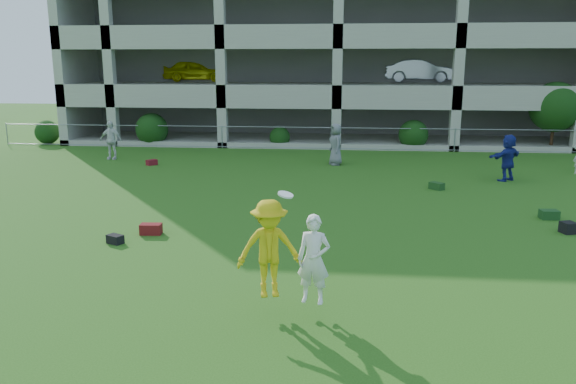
# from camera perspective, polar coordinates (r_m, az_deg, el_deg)

# --- Properties ---
(ground) EXTENTS (100.00, 100.00, 0.00)m
(ground) POSITION_cam_1_polar(r_m,az_deg,el_deg) (10.91, 3.09, -10.85)
(ground) COLOR #235114
(ground) RESTS_ON ground
(bystander_b) EXTENTS (1.06, 0.47, 1.79)m
(bystander_b) POSITION_cam_1_polar(r_m,az_deg,el_deg) (27.51, -17.56, 5.04)
(bystander_b) COLOR silver
(bystander_b) RESTS_ON ground
(bystander_c) EXTENTS (0.85, 1.03, 1.83)m
(bystander_c) POSITION_cam_1_polar(r_m,az_deg,el_deg) (24.86, 4.88, 4.85)
(bystander_c) COLOR slate
(bystander_c) RESTS_ON ground
(bystander_d) EXTENTS (1.62, 1.44, 1.78)m
(bystander_d) POSITION_cam_1_polar(r_m,az_deg,el_deg) (22.94, 21.42, 3.27)
(bystander_d) COLOR navy
(bystander_d) RESTS_ON ground
(bag_red_a) EXTENTS (0.57, 0.34, 0.28)m
(bag_red_a) POSITION_cam_1_polar(r_m,az_deg,el_deg) (15.22, -13.75, -3.68)
(bag_red_a) COLOR #510E11
(bag_red_a) RESTS_ON ground
(bag_black_b) EXTENTS (0.47, 0.40, 0.22)m
(bag_black_b) POSITION_cam_1_polar(r_m,az_deg,el_deg) (14.71, -17.15, -4.60)
(bag_black_b) COLOR black
(bag_black_b) RESTS_ON ground
(bag_green_c) EXTENTS (0.52, 0.38, 0.26)m
(bag_green_c) POSITION_cam_1_polar(r_m,az_deg,el_deg) (17.90, 25.00, -2.08)
(bag_green_c) COLOR #153C19
(bag_green_c) RESTS_ON ground
(crate_d) EXTENTS (0.44, 0.44, 0.30)m
(crate_d) POSITION_cam_1_polar(r_m,az_deg,el_deg) (16.63, 26.60, -3.25)
(crate_d) COLOR black
(crate_d) RESTS_ON ground
(bag_red_f) EXTENTS (0.50, 0.53, 0.24)m
(bag_red_f) POSITION_cam_1_polar(r_m,az_deg,el_deg) (25.52, -13.68, 2.94)
(bag_red_f) COLOR #560E17
(bag_red_f) RESTS_ON ground
(bag_green_g) EXTENTS (0.56, 0.57, 0.25)m
(bag_green_g) POSITION_cam_1_polar(r_m,az_deg,el_deg) (20.69, 14.86, 0.60)
(bag_green_g) COLOR #153613
(bag_green_g) RESTS_ON ground
(frisbee_contest) EXTENTS (1.73, 0.91, 2.05)m
(frisbee_contest) POSITION_cam_1_polar(r_m,az_deg,el_deg) (9.89, -0.94, -6.00)
(frisbee_contest) COLOR gold
(frisbee_contest) RESTS_ON ground
(parking_garage) EXTENTS (30.00, 14.00, 12.00)m
(parking_garage) POSITION_cam_1_polar(r_m,az_deg,el_deg) (37.71, 5.28, 15.37)
(parking_garage) COLOR #9E998C
(parking_garage) RESTS_ON ground
(fence) EXTENTS (36.06, 0.06, 1.20)m
(fence) POSITION_cam_1_polar(r_m,az_deg,el_deg) (29.22, 4.89, 5.47)
(fence) COLOR gray
(fence) RESTS_ON ground
(shrub_row) EXTENTS (34.38, 2.52, 3.50)m
(shrub_row) POSITION_cam_1_polar(r_m,az_deg,el_deg) (30.10, 13.79, 7.09)
(shrub_row) COLOR #163D11
(shrub_row) RESTS_ON ground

